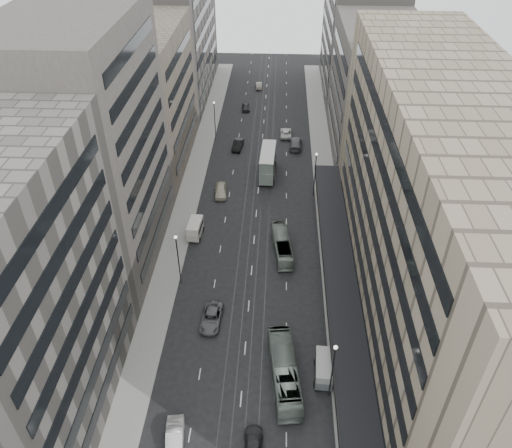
% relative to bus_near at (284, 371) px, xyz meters
% --- Properties ---
extents(ground, '(220.00, 220.00, 0.00)m').
position_rel_bus_near_xyz_m(ground, '(-4.71, 3.32, -1.61)').
color(ground, black).
rests_on(ground, ground).
extents(sidewalk_right, '(4.00, 125.00, 0.15)m').
position_rel_bus_near_xyz_m(sidewalk_right, '(7.29, 40.82, -1.53)').
color(sidewalk_right, gray).
rests_on(sidewalk_right, ground).
extents(sidewalk_left, '(4.00, 125.00, 0.15)m').
position_rel_bus_near_xyz_m(sidewalk_left, '(-16.71, 40.82, -1.53)').
color(sidewalk_left, gray).
rests_on(sidewalk_left, ground).
extents(department_store, '(19.20, 60.00, 30.00)m').
position_rel_bus_near_xyz_m(department_store, '(16.74, 11.32, 13.34)').
color(department_store, gray).
rests_on(department_store, ground).
extents(building_right_mid, '(15.00, 28.00, 24.00)m').
position_rel_bus_near_xyz_m(building_right_mid, '(16.79, 55.32, 10.39)').
color(building_right_mid, '#46423D').
rests_on(building_right_mid, ground).
extents(building_right_far, '(15.00, 32.00, 28.00)m').
position_rel_bus_near_xyz_m(building_right_far, '(16.79, 85.32, 12.39)').
color(building_right_far, slate).
rests_on(building_right_far, ground).
extents(building_left_a, '(15.00, 28.00, 30.00)m').
position_rel_bus_near_xyz_m(building_left_a, '(-26.21, -4.68, 13.39)').
color(building_left_a, slate).
rests_on(building_left_a, ground).
extents(building_left_b, '(15.00, 26.00, 34.00)m').
position_rel_bus_near_xyz_m(building_left_b, '(-26.21, 22.32, 15.39)').
color(building_left_b, '#46423D').
rests_on(building_left_b, ground).
extents(building_left_c, '(15.00, 28.00, 25.00)m').
position_rel_bus_near_xyz_m(building_left_c, '(-26.21, 49.32, 10.89)').
color(building_left_c, '#695E51').
rests_on(building_left_c, ground).
extents(building_left_d, '(15.00, 38.00, 28.00)m').
position_rel_bus_near_xyz_m(building_left_d, '(-26.21, 82.32, 12.39)').
color(building_left_d, slate).
rests_on(building_left_d, ground).
extents(lamp_right_near, '(0.44, 0.44, 8.32)m').
position_rel_bus_near_xyz_m(lamp_right_near, '(4.99, -1.68, 3.60)').
color(lamp_right_near, '#262628').
rests_on(lamp_right_near, ground).
extents(lamp_right_far, '(0.44, 0.44, 8.32)m').
position_rel_bus_near_xyz_m(lamp_right_far, '(4.99, 38.32, 3.60)').
color(lamp_right_far, '#262628').
rests_on(lamp_right_far, ground).
extents(lamp_left_near, '(0.44, 0.44, 8.32)m').
position_rel_bus_near_xyz_m(lamp_left_near, '(-14.41, 15.32, 3.60)').
color(lamp_left_near, '#262628').
rests_on(lamp_left_near, ground).
extents(lamp_left_far, '(0.44, 0.44, 8.32)m').
position_rel_bus_near_xyz_m(lamp_left_far, '(-14.41, 58.32, 3.60)').
color(lamp_left_far, '#262628').
rests_on(lamp_left_far, ground).
extents(bus_near, '(4.11, 11.79, 3.21)m').
position_rel_bus_near_xyz_m(bus_near, '(0.00, 0.00, 0.00)').
color(bus_near, gray).
rests_on(bus_near, ground).
extents(bus_far, '(3.46, 9.74, 2.65)m').
position_rel_bus_near_xyz_m(bus_far, '(-0.42, 22.56, -0.28)').
color(bus_far, '#96A297').
rests_on(bus_far, ground).
extents(double_decker, '(3.09, 9.15, 4.95)m').
position_rel_bus_near_xyz_m(double_decker, '(-3.21, 44.66, 1.06)').
color(double_decker, gray).
rests_on(double_decker, ground).
extents(vw_microbus, '(2.30, 4.66, 2.46)m').
position_rel_bus_near_xyz_m(vw_microbus, '(4.49, 0.83, -0.24)').
color(vw_microbus, slate).
rests_on(vw_microbus, ground).
extents(panel_van, '(2.28, 4.28, 2.63)m').
position_rel_bus_near_xyz_m(panel_van, '(-13.91, 25.95, -0.16)').
color(panel_van, beige).
rests_on(panel_van, ground).
extents(sedan_1, '(2.29, 5.06, 1.61)m').
position_rel_bus_near_xyz_m(sedan_1, '(-11.05, -8.04, -0.80)').
color(sedan_1, beige).
rests_on(sedan_1, ground).
extents(sedan_2, '(2.80, 5.58, 1.52)m').
position_rel_bus_near_xyz_m(sedan_2, '(-9.27, 8.32, -0.85)').
color(sedan_2, '#5C5C5F').
rests_on(sedan_2, ground).
extents(sedan_3, '(2.07, 4.91, 1.41)m').
position_rel_bus_near_xyz_m(sedan_3, '(-3.07, -8.41, -0.90)').
color(sedan_3, '#232426').
rests_on(sedan_3, ground).
extents(sedan_4, '(2.39, 5.08, 1.68)m').
position_rel_bus_near_xyz_m(sedan_4, '(-11.17, 37.64, -0.77)').
color(sedan_4, beige).
rests_on(sedan_4, ground).
extents(sedan_5, '(2.23, 5.12, 1.64)m').
position_rel_bus_near_xyz_m(sedan_5, '(-9.51, 54.61, -0.79)').
color(sedan_5, black).
rests_on(sedan_5, ground).
extents(sedan_6, '(2.39, 5.12, 1.42)m').
position_rel_bus_near_xyz_m(sedan_6, '(0.18, 60.52, -0.90)').
color(sedan_6, silver).
rests_on(sedan_6, ground).
extents(sedan_7, '(2.81, 6.04, 1.71)m').
position_rel_bus_near_xyz_m(sedan_7, '(2.15, 55.72, -0.75)').
color(sedan_7, '#4F4F51').
rests_on(sedan_7, ground).
extents(sedan_8, '(2.01, 4.27, 1.41)m').
position_rel_bus_near_xyz_m(sedan_8, '(-9.14, 73.30, -0.90)').
color(sedan_8, '#262628').
rests_on(sedan_8, ground).
extents(sedan_9, '(1.70, 4.26, 1.38)m').
position_rel_bus_near_xyz_m(sedan_9, '(-6.67, 86.67, -0.92)').
color(sedan_9, '#9E9483').
rests_on(sedan_9, ground).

